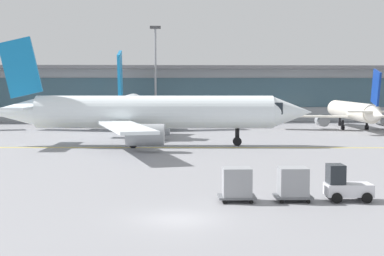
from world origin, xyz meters
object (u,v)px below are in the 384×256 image
Objects in this scene: taxiing_regional_jet at (150,113)px; baggage_tug at (345,185)px; gate_airplane_2 at (128,107)px; apron_light_mast_1 at (155,70)px; gate_airplane_3 at (353,111)px; cargo_dolly_lead at (293,183)px; cargo_dolly_trailing at (237,183)px.

taxiing_regional_jet is 13.31× the size of baggage_tug.
apron_light_mast_1 is at bearing -13.15° from gate_airplane_2.
apron_light_mast_1 reaches higher than taxiing_regional_jet.
gate_airplane_3 is at bearing -90.71° from gate_airplane_2.
cargo_dolly_lead is 69.93m from apron_light_mast_1.
cargo_dolly_trailing is at bearing 157.51° from gate_airplane_3.
gate_airplane_3 is at bearing -29.23° from apron_light_mast_1.
taxiing_regional_jet is at bearing 111.35° from baggage_tug.
cargo_dolly_trailing is 0.13× the size of apron_light_mast_1.
baggage_tug is (15.07, -54.31, -2.30)m from gate_airplane_2.
gate_airplane_2 is at bearing -104.52° from apron_light_mast_1.
cargo_dolly_trailing is 69.56m from apron_light_mast_1.
taxiing_regional_jet is at bearing 100.91° from cargo_dolly_trailing.
apron_light_mast_1 reaches higher than baggage_tug.
cargo_dolly_lead is (-2.97, 0.06, 0.16)m from baggage_tug.
baggage_tug is at bearing -80.75° from apron_light_mast_1.
gate_airplane_2 is 16.22m from apron_light_mast_1.
gate_airplane_2 is 2.00× the size of apron_light_mast_1.
taxiing_regional_jet is 31.75m from cargo_dolly_trailing.
taxiing_regional_jet reaches higher than gate_airplane_3.
gate_airplane_3 is at bearing 40.70° from taxiing_regional_jet.
gate_airplane_2 reaches higher than baggage_tug.
gate_airplane_3 reaches higher than cargo_dolly_trailing.
gate_airplane_2 is at bearing 89.23° from gate_airplane_3.
gate_airplane_3 is (32.29, -1.17, -0.65)m from gate_airplane_2.
taxiing_regional_jet is 16.41× the size of cargo_dolly_trailing.
baggage_tug is 1.23× the size of cargo_dolly_lead.
taxiing_regional_jet is 32.50m from cargo_dolly_lead.
cargo_dolly_trailing is (8.91, -54.19, -2.14)m from gate_airplane_2.
taxiing_regional_jet reaches higher than cargo_dolly_lead.
cargo_dolly_lead is at bearing -71.22° from taxiing_regional_jet.
taxiing_regional_jet is (-28.73, -21.82, 0.93)m from gate_airplane_3.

